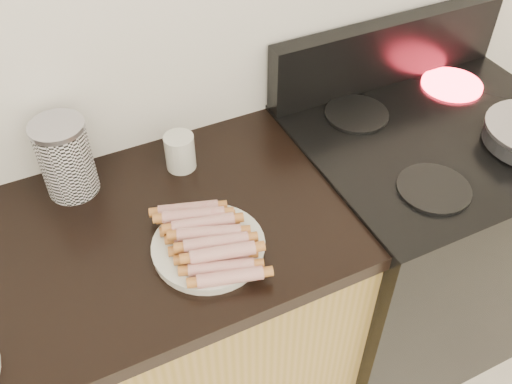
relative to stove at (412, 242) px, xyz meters
name	(u,v)px	position (x,y,z in m)	size (l,w,h in m)	color
wall_back	(104,6)	(-0.78, 0.32, 0.84)	(4.00, 0.04, 2.60)	silver
stove	(412,242)	(0.00, 0.00, 0.00)	(0.76, 0.65, 0.91)	black
stove_panel	(388,52)	(0.00, 0.28, 0.55)	(0.76, 0.06, 0.20)	black
burner_near_left	(434,189)	(-0.17, -0.17, 0.46)	(0.18, 0.18, 0.01)	black
burner_far_left	(357,114)	(-0.17, 0.17, 0.46)	(0.18, 0.18, 0.01)	black
burner_far_right	(452,85)	(0.17, 0.17, 0.46)	(0.18, 0.18, 0.01)	#FF1E2D
main_plate	(209,248)	(-0.73, -0.10, 0.45)	(0.25, 0.25, 0.02)	white
hotdog_pile	(208,238)	(-0.73, -0.10, 0.48)	(0.14, 0.29, 0.05)	maroon
canister	(66,158)	(-0.95, 0.23, 0.54)	(0.13, 0.13, 0.20)	silver
mug	(180,152)	(-0.69, 0.19, 0.49)	(0.08, 0.08, 0.10)	white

